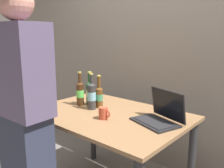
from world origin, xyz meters
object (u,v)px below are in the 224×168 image
at_px(beer_bottle_dark, 92,95).
at_px(coffee_mug, 104,113).
at_px(beer_bottle_brown, 99,96).
at_px(person_figure, 24,115).
at_px(laptop, 160,115).
at_px(beer_bottle_green, 80,92).
at_px(beer_bottle_amber, 90,92).

xyz_separation_m(beer_bottle_dark, coffee_mug, (0.25, -0.12, -0.08)).
height_order(beer_bottle_brown, person_figure, person_figure).
height_order(laptop, beer_bottle_dark, beer_bottle_dark).
height_order(laptop, beer_bottle_brown, beer_bottle_brown).
bearing_deg(beer_bottle_green, person_figure, -72.42).
relative_size(laptop, beer_bottle_dark, 1.27).
distance_m(laptop, person_figure, 0.94).
height_order(beer_bottle_brown, coffee_mug, beer_bottle_brown).
distance_m(beer_bottle_brown, person_figure, 0.73).
bearing_deg(beer_bottle_amber, beer_bottle_brown, -4.26).
xyz_separation_m(beer_bottle_amber, beer_bottle_brown, (0.13, -0.01, -0.01)).
height_order(beer_bottle_green, beer_bottle_brown, beer_bottle_green).
xyz_separation_m(beer_bottle_brown, coffee_mug, (0.24, -0.19, -0.06)).
distance_m(beer_bottle_green, beer_bottle_brown, 0.19).
height_order(beer_bottle_green, beer_bottle_amber, beer_bottle_green).
bearing_deg(beer_bottle_amber, beer_bottle_dark, -37.99).
bearing_deg(beer_bottle_green, laptop, 6.35).
distance_m(laptop, beer_bottle_amber, 0.72).
bearing_deg(laptop, beer_bottle_green, -173.65).
distance_m(beer_bottle_dark, coffee_mug, 0.28).
relative_size(beer_bottle_brown, coffee_mug, 2.73).
distance_m(beer_bottle_amber, coffee_mug, 0.42).
relative_size(beer_bottle_amber, beer_bottle_brown, 1.06).
distance_m(laptop, beer_bottle_brown, 0.60).
relative_size(beer_bottle_brown, person_figure, 0.17).
bearing_deg(beer_bottle_dark, coffee_mug, -24.99).
bearing_deg(beer_bottle_dark, beer_bottle_brown, 81.07).
height_order(beer_bottle_green, coffee_mug, beer_bottle_green).
distance_m(laptop, coffee_mug, 0.42).
distance_m(beer_bottle_green, beer_bottle_dark, 0.17).
xyz_separation_m(laptop, coffee_mug, (-0.36, -0.22, -0.01)).
bearing_deg(beer_bottle_brown, laptop, 2.32).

